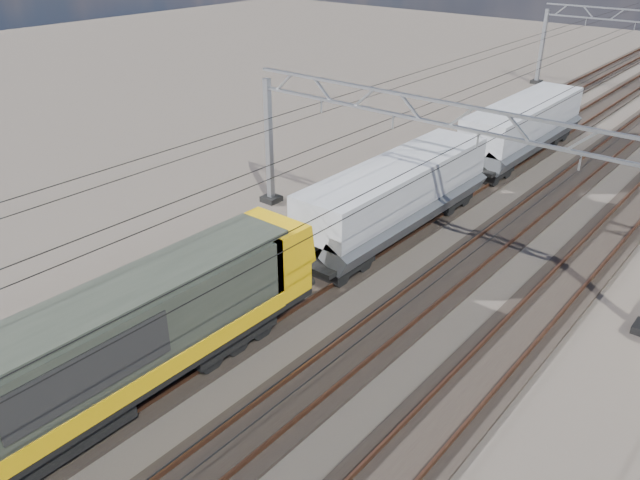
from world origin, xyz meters
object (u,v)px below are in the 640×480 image
Objects in this scene: locomotive at (34,388)px; hopper_wagon_lead at (397,194)px; catenary_gantry_mid at (430,174)px; hopper_wagon_mid at (523,125)px.

locomotive is 1.62× the size of hopper_wagon_lead.
locomotive is at bearing -96.70° from catenary_gantry_mid.
catenary_gantry_mid is 1.53× the size of hopper_wagon_mid.
locomotive is 1.62× the size of hopper_wagon_mid.
hopper_wagon_lead is 1.00× the size of hopper_wagon_mid.
locomotive reaches higher than hopper_wagon_mid.
catenary_gantry_mid reaches higher than hopper_wagon_lead.
locomotive is 17.70m from hopper_wagon_lead.
hopper_wagon_mid is at bearing 90.00° from hopper_wagon_lead.
hopper_wagon_mid is at bearing 90.00° from locomotive.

